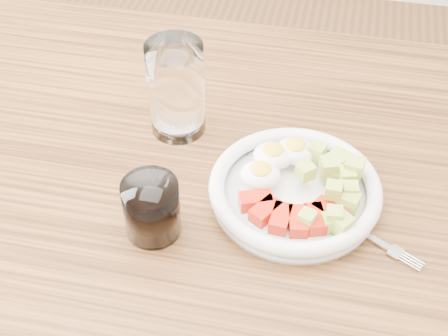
{
  "coord_description": "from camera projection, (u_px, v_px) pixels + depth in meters",
  "views": [
    {
      "loc": [
        0.12,
        -0.62,
        1.44
      ],
      "look_at": [
        -0.01,
        0.01,
        0.8
      ],
      "focal_mm": 50.0,
      "sensor_mm": 36.0,
      "label": 1
    }
  ],
  "objects": [
    {
      "name": "dining_table",
      "position": [
        229.0,
        232.0,
        0.99
      ],
      "size": [
        1.5,
        0.9,
        0.77
      ],
      "color": "brown",
      "rests_on": "ground"
    },
    {
      "name": "bowl",
      "position": [
        296.0,
        187.0,
        0.89
      ],
      "size": [
        0.25,
        0.25,
        0.06
      ],
      "color": "white",
      "rests_on": "dining_table"
    },
    {
      "name": "fork",
      "position": [
        348.0,
        224.0,
        0.86
      ],
      "size": [
        0.17,
        0.1,
        0.01
      ],
      "color": "black",
      "rests_on": "dining_table"
    },
    {
      "name": "water_glass",
      "position": [
        176.0,
        89.0,
        0.96
      ],
      "size": [
        0.09,
        0.09,
        0.16
      ],
      "primitive_type": "cylinder",
      "color": "white",
      "rests_on": "dining_table"
    },
    {
      "name": "coffee_glass",
      "position": [
        152.0,
        209.0,
        0.83
      ],
      "size": [
        0.08,
        0.08,
        0.09
      ],
      "color": "white",
      "rests_on": "dining_table"
    }
  ]
}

